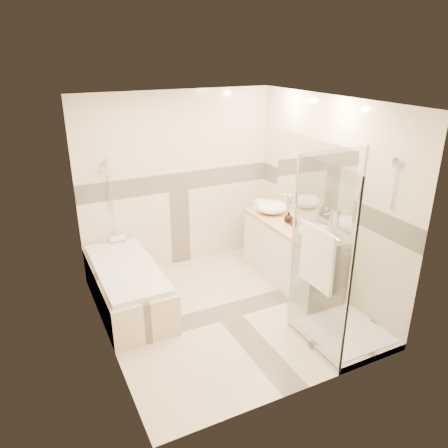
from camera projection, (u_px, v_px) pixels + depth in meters
name	position (u px, v px, depth m)	size (l,w,h in m)	color
room	(230.00, 215.00, 4.90)	(2.82, 3.02, 2.52)	beige
bathtub	(127.00, 284.00, 5.35)	(0.75, 1.70, 0.56)	beige
vanity	(290.00, 253.00, 5.89)	(0.58, 1.62, 0.85)	silver
shower_enclosure	(335.00, 298.00, 4.69)	(0.96, 0.93, 2.04)	beige
vessel_sink_near	(272.00, 207.00, 6.09)	(0.43, 0.43, 0.17)	white
vessel_sink_far	(315.00, 232.00, 5.27)	(0.42, 0.42, 0.17)	white
faucet_near	(285.00, 200.00, 6.15)	(0.11, 0.03, 0.26)	silver
faucet_far	(330.00, 222.00, 5.33)	(0.13, 0.03, 0.31)	silver
amenity_bottle_a	(294.00, 220.00, 5.65)	(0.07, 0.07, 0.16)	black
amenity_bottle_b	(289.00, 217.00, 5.75)	(0.12, 0.12, 0.15)	black
folded_towels	(264.00, 205.00, 6.28)	(0.17, 0.29, 0.09)	white
rolled_towel	(118.00, 239.00, 5.88)	(0.10, 0.10, 0.21)	white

